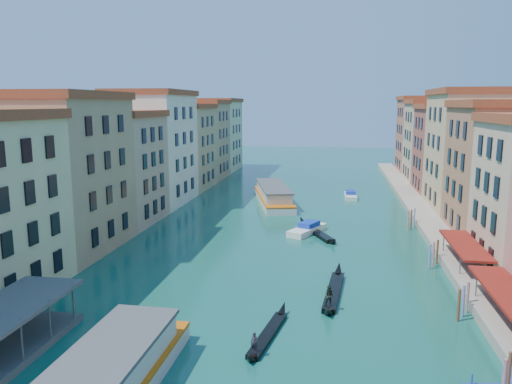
% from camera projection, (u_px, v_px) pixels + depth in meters
% --- Properties ---
extents(left_bank_palazzos, '(12.80, 128.40, 21.00)m').
position_uv_depth(left_bank_palazzos, '(140.00, 155.00, 86.85)').
color(left_bank_palazzos, beige).
rests_on(left_bank_palazzos, ground).
extents(right_bank_palazzos, '(12.80, 128.40, 21.00)m').
position_uv_depth(right_bank_palazzos, '(480.00, 160.00, 78.30)').
color(right_bank_palazzos, brown).
rests_on(right_bank_palazzos, ground).
extents(quay, '(4.00, 140.00, 1.00)m').
position_uv_depth(quay, '(423.00, 216.00, 81.17)').
color(quay, '#AC9F8A').
rests_on(quay, ground).
extents(mooring_poles_right, '(1.44, 54.24, 3.20)m').
position_uv_depth(mooring_poles_right, '(456.00, 291.00, 46.31)').
color(mooring_poles_right, brown).
rests_on(mooring_poles_right, ground).
extents(vaporetto_far, '(10.63, 23.18, 3.36)m').
position_uv_depth(vaporetto_far, '(273.00, 195.00, 94.08)').
color(vaporetto_far, silver).
rests_on(vaporetto_far, ground).
extents(gondola_fore, '(2.49, 10.65, 2.13)m').
position_uv_depth(gondola_fore, '(268.00, 333.00, 39.98)').
color(gondola_fore, black).
rests_on(gondola_fore, ground).
extents(gondola_right, '(2.14, 13.34, 2.66)m').
position_uv_depth(gondola_right, '(333.00, 290.00, 48.76)').
color(gondola_right, black).
rests_on(gondola_right, ground).
extents(gondola_far, '(6.70, 12.72, 1.92)m').
position_uv_depth(gondola_far, '(316.00, 231.00, 71.82)').
color(gondola_far, black).
rests_on(gondola_far, ground).
extents(motorboat_mid, '(5.53, 7.93, 1.58)m').
position_uv_depth(motorboat_mid, '(308.00, 229.00, 72.22)').
color(motorboat_mid, white).
rests_on(motorboat_mid, ground).
extents(motorboat_far, '(2.39, 7.10, 1.46)m').
position_uv_depth(motorboat_far, '(351.00, 195.00, 99.03)').
color(motorboat_far, white).
rests_on(motorboat_far, ground).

